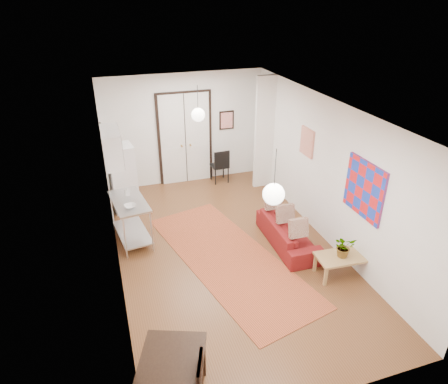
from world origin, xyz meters
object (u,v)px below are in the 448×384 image
object	(u,v)px
fridge	(123,178)
dining_table	(169,380)
kitchen_counter	(130,215)
black_side_chair	(218,161)
sofa	(288,233)
dining_chair_near	(182,377)
coffee_table	(342,258)
dining_chair_far	(182,377)

from	to	relation	value
fridge	dining_table	size ratio (longest dim) A/B	1.05
kitchen_counter	black_side_chair	distance (m)	3.46
sofa	fridge	distance (m)	3.99
fridge	dining_table	xyz separation A→B (m)	(-0.00, -5.52, -0.14)
kitchen_counter	sofa	bearing A→B (deg)	-28.49
sofa	dining_chair_near	xyz separation A→B (m)	(-2.85, -2.88, 0.27)
coffee_table	sofa	bearing A→B (deg)	111.85
dining_chair_near	dining_chair_far	xyz separation A→B (m)	(0.00, 0.00, 0.00)
sofa	dining_chair_near	bearing A→B (deg)	136.65
coffee_table	kitchen_counter	bearing A→B (deg)	146.35
dining_chair_near	coffee_table	bearing A→B (deg)	137.40
kitchen_counter	black_side_chair	bearing A→B (deg)	33.45
dining_chair_far	dining_chair_near	bearing A→B (deg)	180.00
dining_table	dining_chair_far	distance (m)	0.23
kitchen_counter	dining_chair_far	bearing A→B (deg)	-95.59
dining_chair_near	black_side_chair	bearing A→B (deg)	179.62
kitchen_counter	fridge	world-z (taller)	fridge
dining_chair_near	black_side_chair	xyz separation A→B (m)	(2.42, 6.30, 0.01)
fridge	dining_chair_near	size ratio (longest dim) A/B	1.73
coffee_table	dining_table	size ratio (longest dim) A/B	0.63
kitchen_counter	dining_table	world-z (taller)	kitchen_counter
fridge	dining_chair_near	xyz separation A→B (m)	(0.17, -5.43, -0.27)
dining_table	dining_chair_near	world-z (taller)	dining_chair_near
coffee_table	dining_chair_near	world-z (taller)	dining_chair_near
dining_table	dining_chair_near	bearing A→B (deg)	28.55
fridge	kitchen_counter	bearing A→B (deg)	-98.00
dining_chair_near	dining_chair_far	bearing A→B (deg)	180.00
dining_chair_far	kitchen_counter	bearing A→B (deg)	-156.91
coffee_table	fridge	xyz separation A→B (m)	(-3.50, 3.75, 0.44)
coffee_table	black_side_chair	bearing A→B (deg)	101.11
fridge	dining_chair_far	distance (m)	5.44
sofa	dining_chair_near	size ratio (longest dim) A/B	1.96
coffee_table	dining_table	world-z (taller)	dining_table
fridge	black_side_chair	bearing A→B (deg)	10.52
dining_table	dining_chair_far	world-z (taller)	dining_chair_far
fridge	coffee_table	bearing A→B (deg)	-54.98
black_side_chair	sofa	bearing A→B (deg)	94.12
dining_chair_near	black_side_chair	distance (m)	6.75
dining_chair_near	sofa	bearing A→B (deg)	155.98
sofa	fridge	world-z (taller)	fridge
dining_table	dining_chair_near	xyz separation A→B (m)	(0.17, 0.09, -0.13)
dining_table	black_side_chair	size ratio (longest dim) A/B	1.64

